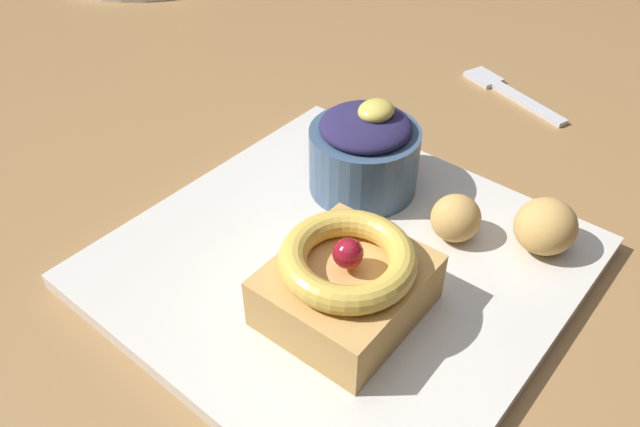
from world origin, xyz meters
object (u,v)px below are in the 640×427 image
(fork, at_px, (507,91))
(front_plate, at_px, (342,262))
(fritter_front, at_px, (546,226))
(fritter_middle, at_px, (456,218))
(cake_slice, at_px, (347,281))
(berry_ramekin, at_px, (364,152))

(fork, bearing_deg, front_plate, 113.06)
(fritter_front, xyz_separation_m, fritter_middle, (-0.03, 0.05, -0.00))
(fritter_middle, bearing_deg, cake_slice, 171.43)
(fork, bearing_deg, cake_slice, 117.95)
(berry_ramekin, xyz_separation_m, fritter_middle, (-0.01, -0.09, -0.02))
(berry_ramekin, xyz_separation_m, fritter_front, (0.02, -0.14, -0.01))
(cake_slice, bearing_deg, fritter_middle, -8.57)
(front_plate, height_order, cake_slice, cake_slice)
(front_plate, relative_size, fork, 2.33)
(front_plate, bearing_deg, fritter_front, -46.07)
(cake_slice, xyz_separation_m, fritter_front, (0.14, -0.07, -0.01))
(berry_ramekin, height_order, fritter_front, berry_ramekin)
(front_plate, distance_m, fritter_front, 0.14)
(cake_slice, xyz_separation_m, fritter_middle, (0.11, -0.02, -0.01))
(berry_ramekin, relative_size, fork, 0.68)
(berry_ramekin, height_order, fritter_middle, berry_ramekin)
(fritter_front, bearing_deg, front_plate, 133.93)
(cake_slice, bearing_deg, fritter_front, -27.03)
(berry_ramekin, distance_m, fork, 0.23)
(berry_ramekin, bearing_deg, front_plate, -153.19)
(front_plate, height_order, berry_ramekin, berry_ramekin)
(cake_slice, xyz_separation_m, berry_ramekin, (0.11, 0.07, 0.01))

